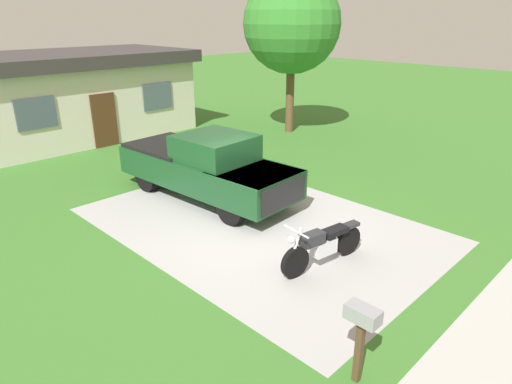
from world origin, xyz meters
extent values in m
plane|color=#39702A|center=(0.00, 0.00, 0.00)|extent=(80.00, 80.00, 0.00)
cube|color=#A3A3A3|center=(0.00, 0.00, 0.00)|extent=(5.91, 8.65, 0.01)
cylinder|color=black|center=(-1.20, -2.21, 0.33)|extent=(0.67, 0.21, 0.66)
cylinder|color=black|center=(0.33, -2.43, 0.33)|extent=(0.67, 0.21, 0.66)
cube|color=silver|center=(-0.41, -2.32, 0.42)|extent=(0.59, 0.34, 0.32)
cube|color=#28282D|center=(-0.76, -2.27, 0.72)|extent=(0.55, 0.33, 0.24)
cube|color=black|center=(-0.12, -2.36, 0.70)|extent=(0.63, 0.36, 0.12)
cube|color=#28282D|center=(0.33, -2.43, 0.70)|extent=(0.50, 0.27, 0.08)
cylinder|color=silver|center=(-1.20, -2.21, 0.70)|extent=(0.34, 0.11, 0.77)
cylinder|color=silver|center=(-1.20, -2.21, 1.02)|extent=(0.14, 0.70, 0.04)
sphere|color=silver|center=(-1.32, -2.19, 0.88)|extent=(0.16, 0.16, 0.16)
cylinder|color=black|center=(1.22, 0.63, 0.42)|extent=(0.35, 0.86, 0.84)
cylinder|color=black|center=(-0.42, 0.53, 0.42)|extent=(0.35, 0.86, 0.84)
cylinder|color=black|center=(1.00, 4.13, 0.42)|extent=(0.35, 0.86, 0.84)
cylinder|color=black|center=(-0.64, 4.03, 0.42)|extent=(0.35, 0.86, 0.84)
cube|color=#194723|center=(0.29, 2.38, 0.80)|extent=(2.34, 5.71, 0.80)
cube|color=#194723|center=(0.40, 0.53, 1.10)|extent=(2.01, 2.01, 0.20)
cube|color=#194723|center=(0.31, 1.98, 1.55)|extent=(1.91, 2.01, 0.70)
cube|color=#3F4C56|center=(0.36, 1.18, 1.45)|extent=(1.71, 0.26, 0.60)
cube|color=black|center=(0.19, 3.93, 1.05)|extent=(2.04, 2.51, 0.50)
cube|color=black|center=(0.46, -0.39, 0.80)|extent=(1.70, 0.20, 0.64)
cube|color=#4C3823|center=(-2.69, -4.63, 0.55)|extent=(0.10, 0.10, 1.10)
cube|color=gray|center=(-2.69, -4.63, 1.15)|extent=(0.26, 0.48, 0.22)
cylinder|color=brown|center=(7.93, 5.86, 1.58)|extent=(0.36, 0.36, 3.15)
sphere|color=#35822E|center=(7.93, 5.86, 4.58)|extent=(4.09, 4.09, 4.09)
cube|color=beige|center=(0.89, 11.94, 1.50)|extent=(9.00, 5.00, 3.00)
cube|color=#383333|center=(0.89, 11.94, 3.25)|extent=(9.60, 5.60, 0.50)
cube|color=#4C2D19|center=(0.89, 9.41, 1.05)|extent=(1.00, 0.08, 2.10)
cube|color=#4C5966|center=(-1.63, 9.41, 1.70)|extent=(1.40, 0.06, 1.10)
cube|color=#4C5966|center=(3.41, 9.41, 1.70)|extent=(1.40, 0.06, 1.10)
camera|label=1|loc=(-7.31, -7.17, 4.95)|focal=31.52mm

